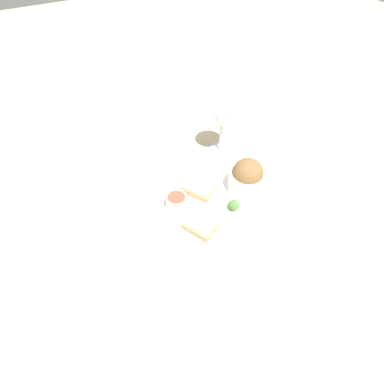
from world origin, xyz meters
TOP-DOWN VIEW (x-y plane):
  - ground_plane at (0.00, 0.00)m, footprint 4.00×4.00m
  - dinner_plate at (0.00, 0.00)m, footprint 0.36×0.36m
  - salad_bowl at (0.04, 0.15)m, footprint 0.10×0.10m
  - sauce_ramekin at (0.01, -0.05)m, footprint 0.06×0.06m
  - cheese_toast_near at (-0.01, 0.02)m, footprint 0.10×0.10m
  - cheese_toast_far at (0.10, -0.03)m, footprint 0.10×0.09m
  - wine_glass at (-0.15, 0.19)m, footprint 0.09×0.09m
  - garnish at (0.09, 0.07)m, footprint 0.03×0.03m
  - napkin at (-0.27, -0.09)m, footprint 0.18×0.17m
  - fork at (0.04, -0.29)m, footprint 0.17×0.04m

SIDE VIEW (x-z plane):
  - ground_plane at x=0.00m, z-range 0.00..0.00m
  - napkin at x=-0.27m, z-range 0.00..0.01m
  - fork at x=0.04m, z-range 0.00..0.01m
  - dinner_plate at x=0.00m, z-range 0.00..0.01m
  - cheese_toast_far at x=0.10m, z-range 0.01..0.04m
  - cheese_toast_near at x=-0.01m, z-range 0.01..0.04m
  - garnish at x=0.09m, z-range 0.01..0.04m
  - sauce_ramekin at x=0.01m, z-range 0.02..0.05m
  - salad_bowl at x=0.04m, z-range 0.01..0.11m
  - wine_glass at x=-0.15m, z-range 0.04..0.19m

